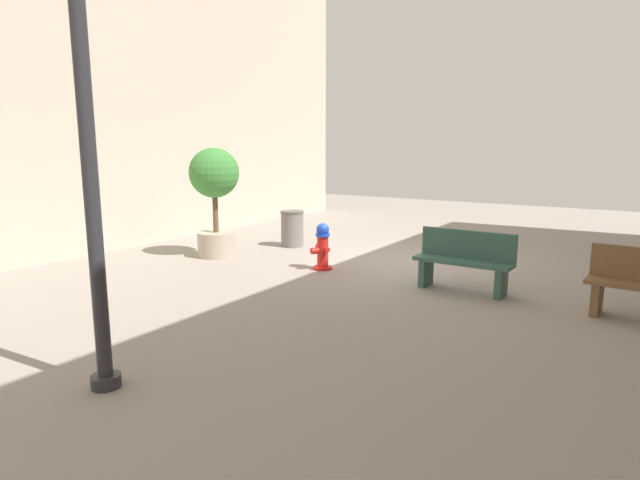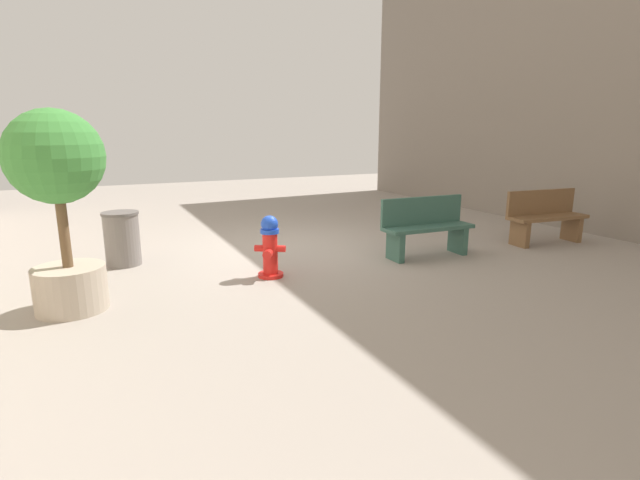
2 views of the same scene
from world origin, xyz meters
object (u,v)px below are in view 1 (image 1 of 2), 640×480
Objects in this scene: trash_bin at (292,229)px; bench_near at (464,260)px; planter_tree at (215,190)px; street_lamp at (84,101)px; fire_hydrant at (322,246)px.

bench_near is at bearing 160.89° from trash_bin.
bench_near is at bearing -177.64° from planter_tree.
street_lamp is 7.58m from trash_bin.
trash_bin is at bearing -110.76° from planter_tree.
planter_tree is 0.52× the size of street_lamp.
fire_hydrant is 0.20× the size of street_lamp.
fire_hydrant is at bearing -175.00° from planter_tree.
street_lamp is at bearing 111.61° from trash_bin.
street_lamp reaches higher than trash_bin.
fire_hydrant is 0.57× the size of bench_near.
planter_tree is (5.12, 0.21, 0.90)m from bench_near.
fire_hydrant is at bearing -0.10° from bench_near.
trash_bin is (-0.67, -1.76, -0.98)m from planter_tree.
street_lamp is at bearing 123.81° from planter_tree.
trash_bin is at bearing -40.55° from fire_hydrant.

